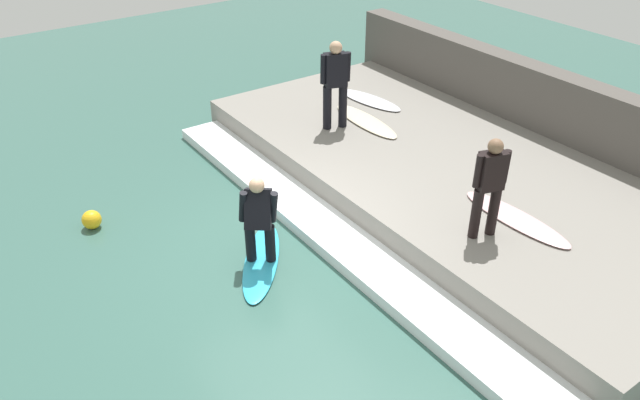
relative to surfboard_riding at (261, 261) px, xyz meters
name	(u,v)px	position (x,y,z in m)	size (l,w,h in m)	color
ground_plane	(278,254)	(0.31, 0.03, -0.03)	(28.00, 28.00, 0.00)	#386056
concrete_ledge	(445,174)	(3.83, 0.03, 0.24)	(4.40, 9.63, 0.55)	gray
back_wall	(539,112)	(6.28, 0.03, 0.83)	(0.50, 10.11, 1.71)	#544F49
wave_foam_crest	(326,230)	(1.22, 0.03, 0.06)	(0.81, 9.15, 0.19)	white
surfboard_riding	(261,261)	(0.00, 0.00, 0.00)	(1.60, 1.87, 0.06)	#2DADD1
surfer_riding	(259,216)	(0.00, 0.00, 0.81)	(0.57, 0.58, 1.40)	black
surfer_waiting_near	(490,183)	(2.61, -1.90, 1.38)	(0.50, 0.32, 1.54)	black
surfboard_waiting_near	(516,218)	(3.32, -1.94, 0.55)	(0.51, 1.91, 0.06)	beige
surfer_waiting_far	(335,80)	(3.03, 2.27, 1.48)	(0.56, 0.39, 1.70)	black
surfboard_waiting_far	(366,121)	(3.66, 2.09, 0.55)	(0.59, 1.89, 0.06)	beige
surfboard_spare	(370,100)	(4.40, 2.87, 0.55)	(0.75, 1.69, 0.06)	silver
marker_buoy	(92,220)	(-1.77, 2.38, 0.13)	(0.31, 0.31, 0.31)	yellow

